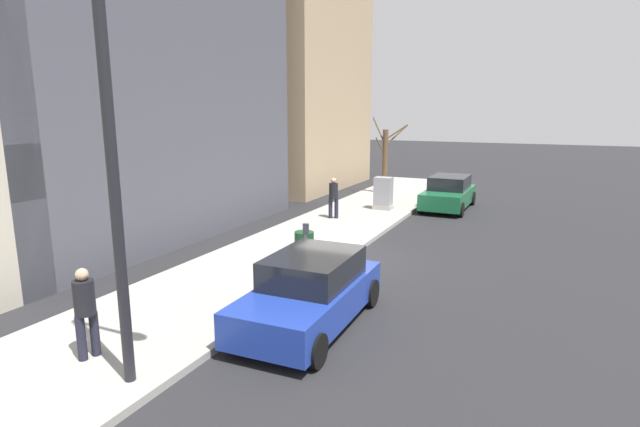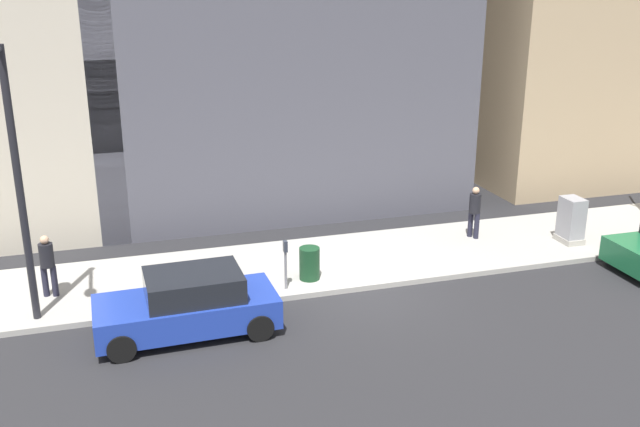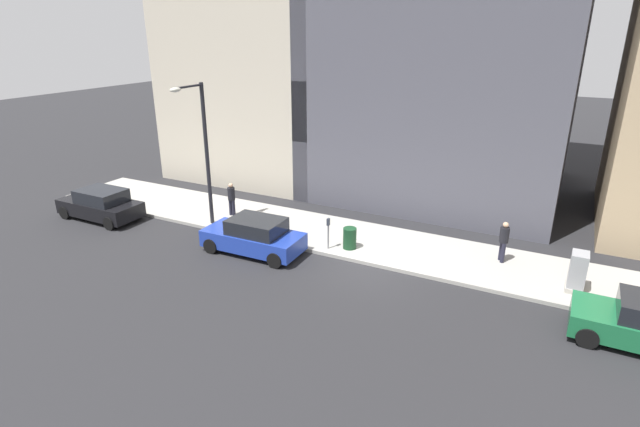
# 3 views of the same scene
# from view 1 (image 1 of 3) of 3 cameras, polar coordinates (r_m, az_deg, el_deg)

# --- Properties ---
(ground_plane) EXTENTS (120.00, 120.00, 0.00)m
(ground_plane) POSITION_cam_1_polar(r_m,az_deg,el_deg) (15.37, 3.37, -5.22)
(ground_plane) COLOR #232326
(sidewalk) EXTENTS (4.00, 36.00, 0.15)m
(sidewalk) POSITION_cam_1_polar(r_m,az_deg,el_deg) (16.16, -3.24, -4.09)
(sidewalk) COLOR #9E9B93
(sidewalk) RESTS_ON ground
(parked_car_green) EXTENTS (1.94, 4.21, 1.52)m
(parked_car_green) POSITION_cam_1_polar(r_m,az_deg,el_deg) (23.66, 14.48, 2.26)
(parked_car_green) COLOR #196038
(parked_car_green) RESTS_ON ground
(parked_car_blue) EXTENTS (2.01, 4.24, 1.52)m
(parked_car_blue) POSITION_cam_1_polar(r_m,az_deg,el_deg) (10.61, -1.11, -8.92)
(parked_car_blue) COLOR #1E389E
(parked_car_blue) RESTS_ON ground
(parking_meter) EXTENTS (0.14, 0.10, 1.35)m
(parking_meter) POSITION_cam_1_polar(r_m,az_deg,el_deg) (13.47, -1.62, -3.32)
(parking_meter) COLOR slate
(parking_meter) RESTS_ON sidewalk
(utility_box) EXTENTS (0.83, 0.61, 1.43)m
(utility_box) POSITION_cam_1_polar(r_m,az_deg,el_deg) (22.28, 7.24, 2.27)
(utility_box) COLOR #A8A399
(utility_box) RESTS_ON sidewalk
(streetlamp) EXTENTS (1.97, 0.32, 6.50)m
(streetlamp) POSITION_cam_1_polar(r_m,az_deg,el_deg) (7.87, -21.53, 7.58)
(streetlamp) COLOR black
(streetlamp) RESTS_ON sidewalk
(bare_tree) EXTENTS (1.96, 1.30, 3.97)m
(bare_tree) POSITION_cam_1_polar(r_m,az_deg,el_deg) (26.51, 7.48, 6.25)
(bare_tree) COLOR brown
(bare_tree) RESTS_ON sidewalk
(trash_bin) EXTENTS (0.56, 0.56, 0.90)m
(trash_bin) POSITION_cam_1_polar(r_m,az_deg,el_deg) (14.44, -1.82, -3.84)
(trash_bin) COLOR #14381E
(trash_bin) RESTS_ON sidewalk
(pedestrian_near_meter) EXTENTS (0.38, 0.36, 1.66)m
(pedestrian_near_meter) POSITION_cam_1_polar(r_m,az_deg,el_deg) (20.20, 1.56, 2.07)
(pedestrian_near_meter) COLOR #1E1E2D
(pedestrian_near_meter) RESTS_ON sidewalk
(pedestrian_midblock) EXTENTS (0.36, 0.39, 1.66)m
(pedestrian_midblock) POSITION_cam_1_polar(r_m,az_deg,el_deg) (9.77, -25.25, -9.73)
(pedestrian_midblock) COLOR #1E1E2D
(pedestrian_midblock) RESTS_ON sidewalk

